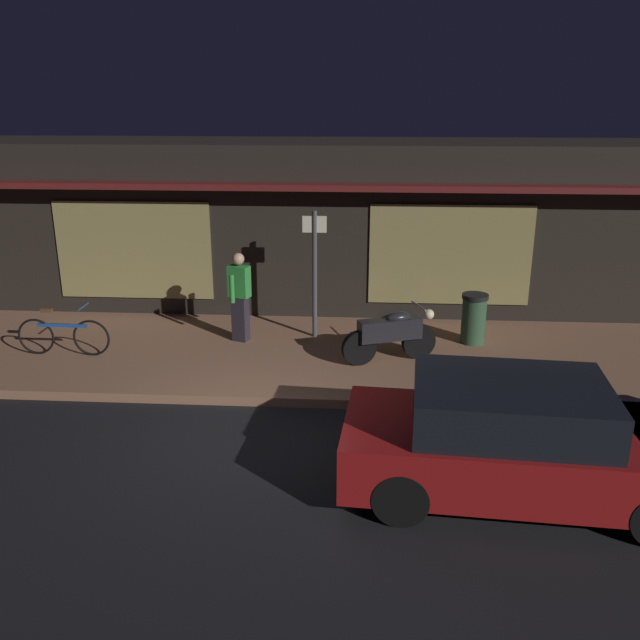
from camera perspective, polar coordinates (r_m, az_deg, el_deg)
name	(u,v)px	position (r m, az deg, el deg)	size (l,w,h in m)	color
ground_plane	(252,438)	(9.64, -5.69, -9.81)	(60.00, 60.00, 0.00)	black
sidewalk_slab	(279,355)	(12.31, -3.47, -2.91)	(18.00, 4.00, 0.15)	#8C6047
storefront_building	(296,225)	(15.08, -1.99, 7.95)	(18.00, 3.30, 3.60)	black
motorcycle	(391,334)	(11.70, 6.00, -1.14)	(1.63, 0.80, 0.97)	black
bicycle_parked	(63,336)	(12.77, -20.69, -1.23)	(1.66, 0.42, 0.91)	black
person_bystander	(240,295)	(12.59, -6.74, 2.07)	(0.43, 0.60, 1.67)	#28232D
sign_post	(315,267)	(12.59, -0.45, 4.48)	(0.44, 0.09, 2.40)	#47474C
trash_bin	(474,318)	(12.83, 12.74, 0.15)	(0.48, 0.48, 0.93)	#2D4C33
parked_car_near	(516,440)	(8.38, 16.10, -9.66)	(4.22, 2.06, 1.42)	black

